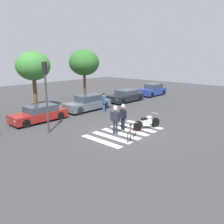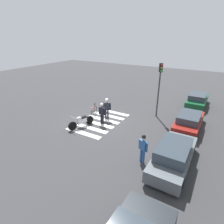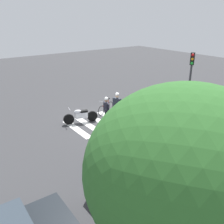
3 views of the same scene
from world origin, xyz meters
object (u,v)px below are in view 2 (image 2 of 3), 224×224
(police_motorcycle, at_px, (81,121))
(leaning_bicycle, at_px, (94,111))
(pedestrian_bystander, at_px, (143,147))
(car_green_compact, at_px, (197,100))
(officer_on_foot, at_px, (107,107))
(officer_by_motorcycle, at_px, (102,112))
(car_grey_coupe, at_px, (173,155))
(traffic_light_pole, at_px, (160,82))
(car_maroon_wagon, at_px, (189,121))

(police_motorcycle, height_order, leaning_bicycle, police_motorcycle)
(leaning_bicycle, bearing_deg, pedestrian_bystander, 57.54)
(pedestrian_bystander, relative_size, car_green_compact, 0.42)
(officer_on_foot, xyz_separation_m, officer_by_motorcycle, (0.97, 0.16, -0.05))
(police_motorcycle, distance_m, officer_on_foot, 2.50)
(officer_by_motorcycle, bearing_deg, car_green_compact, 144.28)
(car_grey_coupe, bearing_deg, traffic_light_pole, -154.77)
(police_motorcycle, relative_size, car_grey_coupe, 0.48)
(car_maroon_wagon, height_order, traffic_light_pole, traffic_light_pole)
(car_green_compact, xyz_separation_m, traffic_light_pole, (4.55, -2.69, 2.42))
(officer_on_foot, height_order, officer_by_motorcycle, officer_on_foot)
(officer_by_motorcycle, xyz_separation_m, car_maroon_wagon, (-2.69, 6.08, -0.44))
(officer_on_foot, distance_m, car_grey_coupe, 7.12)
(car_grey_coupe, distance_m, traffic_light_pole, 7.11)
(car_grey_coupe, bearing_deg, pedestrian_bystander, -72.26)
(car_maroon_wagon, xyz_separation_m, car_grey_coupe, (5.05, 0.04, 0.08))
(pedestrian_bystander, relative_size, car_maroon_wagon, 0.41)
(officer_by_motorcycle, distance_m, traffic_light_pole, 5.33)
(police_motorcycle, bearing_deg, car_maroon_wagon, 118.80)
(pedestrian_bystander, xyz_separation_m, car_green_compact, (-11.12, 1.38, -0.37))
(car_maroon_wagon, bearing_deg, police_motorcycle, -61.20)
(leaning_bicycle, bearing_deg, officer_by_motorcycle, 56.20)
(officer_on_foot, bearing_deg, pedestrian_bystander, 51.01)
(officer_by_motorcycle, xyz_separation_m, pedestrian_bystander, (2.85, 4.57, -0.05))
(leaning_bicycle, bearing_deg, traffic_light_pole, 119.04)
(officer_on_foot, distance_m, car_maroon_wagon, 6.49)
(leaning_bicycle, height_order, officer_on_foot, officer_on_foot)
(officer_on_foot, bearing_deg, officer_by_motorcycle, 9.25)
(leaning_bicycle, distance_m, car_maroon_wagon, 7.81)
(police_motorcycle, height_order, traffic_light_pole, traffic_light_pole)
(officer_on_foot, bearing_deg, car_green_compact, 140.09)
(traffic_light_pole, bearing_deg, pedestrian_bystander, 11.28)
(officer_by_motorcycle, bearing_deg, officer_on_foot, -170.75)
(leaning_bicycle, height_order, car_grey_coupe, car_grey_coupe)
(car_maroon_wagon, xyz_separation_m, traffic_light_pole, (-1.02, -2.82, 2.44))
(pedestrian_bystander, bearing_deg, officer_by_motorcycle, -122.00)
(car_green_compact, height_order, traffic_light_pole, traffic_light_pole)
(car_maroon_wagon, relative_size, car_grey_coupe, 0.94)
(officer_on_foot, height_order, pedestrian_bystander, officer_on_foot)
(car_grey_coupe, height_order, traffic_light_pole, traffic_light_pole)
(officer_by_motorcycle, relative_size, car_grey_coupe, 0.40)
(officer_on_foot, xyz_separation_m, pedestrian_bystander, (3.82, 4.72, -0.10))
(leaning_bicycle, relative_size, pedestrian_bystander, 0.96)
(leaning_bicycle, relative_size, car_maroon_wagon, 0.39)
(leaning_bicycle, distance_m, car_grey_coupe, 8.40)
(leaning_bicycle, xyz_separation_m, officer_by_motorcycle, (1.04, 1.56, 0.66))
(car_maroon_wagon, bearing_deg, car_green_compact, -178.62)
(officer_by_motorcycle, bearing_deg, leaning_bicycle, -123.80)
(police_motorcycle, relative_size, car_maroon_wagon, 0.51)
(police_motorcycle, xyz_separation_m, car_green_compact, (-9.52, 7.05, 0.16))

